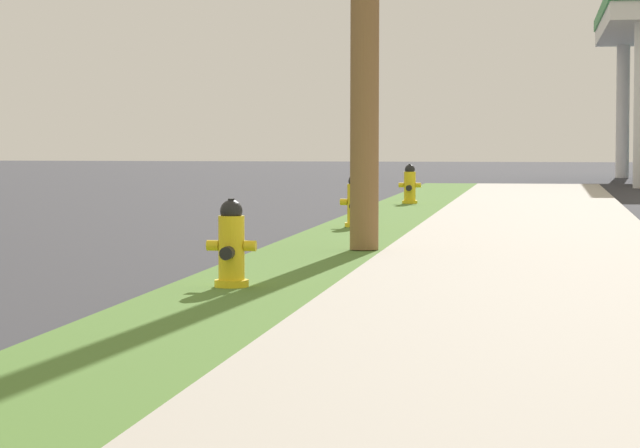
{
  "coord_description": "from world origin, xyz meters",
  "views": [
    {
      "loc": [
        3.18,
        0.46,
        1.39
      ],
      "look_at": [
        1.33,
        12.55,
        0.65
      ],
      "focal_mm": 82.5,
      "sensor_mm": 36.0,
      "label": 1
    }
  ],
  "objects": [
    {
      "name": "fire_hydrant_second",
      "position": [
        0.58,
        12.5,
        0.45
      ],
      "size": [
        0.42,
        0.38,
        0.74
      ],
      "color": "yellow",
      "rests_on": "grass_verge"
    },
    {
      "name": "fire_hydrant_third",
      "position": [
        0.56,
        20.77,
        0.45
      ],
      "size": [
        0.42,
        0.37,
        0.74
      ],
      "color": "yellow",
      "rests_on": "grass_verge"
    },
    {
      "name": "fire_hydrant_fourth",
      "position": [
        0.67,
        27.96,
        0.45
      ],
      "size": [
        0.42,
        0.37,
        0.74
      ],
      "color": "yellow",
      "rests_on": "grass_verge"
    }
  ]
}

